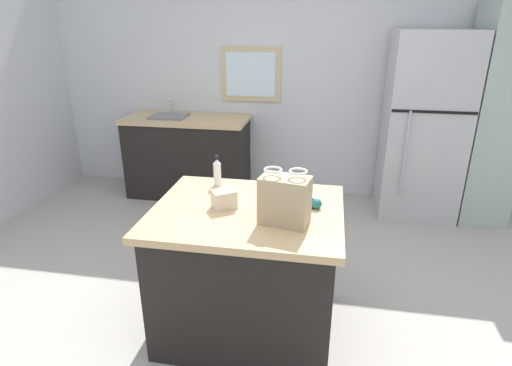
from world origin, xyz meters
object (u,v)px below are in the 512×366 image
Objects in this scene: refrigerator at (423,127)px; shopping_bag at (285,200)px; kitchen_island at (248,269)px; tall_cabinet at (493,116)px; bottle at (217,172)px; ear_defenders at (309,201)px; small_box at (224,199)px.

shopping_bag is at bearing -117.15° from refrigerator.
tall_cabinet reaches higher than kitchen_island.
refrigerator is 2.43m from bottle.
shopping_bag is 0.71m from bottle.
shopping_bag reaches higher than ear_defenders.
ear_defenders is (-1.03, -1.98, -0.03)m from refrigerator.
tall_cabinet is 2.87m from shopping_bag.
ear_defenders is (0.13, 0.27, -0.12)m from shopping_bag.
tall_cabinet is 9.99× the size of bottle.
kitchen_island is at bearing -123.55° from refrigerator.
small_box is at bearing -135.60° from tall_cabinet.
shopping_bag reaches higher than small_box.
ear_defenders is at bearing -117.47° from refrigerator.
refrigerator is 5.84× the size of shopping_bag.
refrigerator reaches higher than small_box.
bottle is at bearing -142.55° from tall_cabinet.
shopping_bag is at bearing -31.28° from kitchen_island.
refrigerator is at bearing 46.49° from bottle.
tall_cabinet reaches higher than small_box.
shopping_bag is (0.24, -0.15, 0.57)m from kitchen_island.
refrigerator is at bearing 56.45° from kitchen_island.
small_box is 0.38m from bottle.
kitchen_island is at bearing -161.03° from ear_defenders.
ear_defenders reaches higher than kitchen_island.
ear_defenders is (0.51, 0.14, -0.03)m from small_box.
refrigerator is 0.87× the size of tall_cabinet.
kitchen_island is 0.60m from ear_defenders.
refrigerator is at bearing 62.85° from shopping_bag.
tall_cabinet reaches higher than bottle.
tall_cabinet is at bearing 51.62° from shopping_bag.
tall_cabinet is 10.06× the size of ear_defenders.
bottle is (-0.28, 0.34, 0.53)m from kitchen_island.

